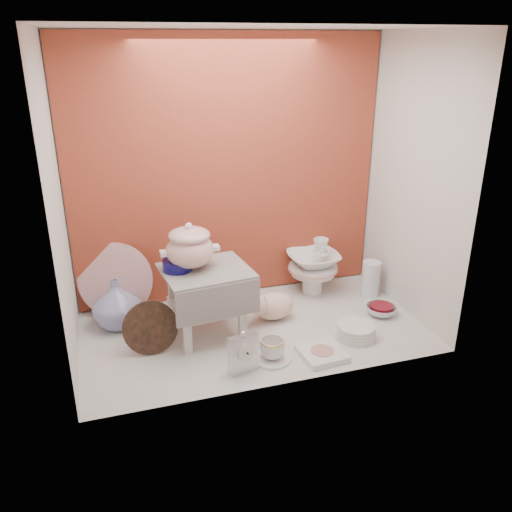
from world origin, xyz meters
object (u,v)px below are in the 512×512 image
(step_stool, at_px, (207,302))
(floral_platter, at_px, (115,280))
(gold_rim_teacup, at_px, (272,349))
(mantel_clock, at_px, (243,352))
(crystal_bowl, at_px, (381,310))
(blue_white_vase, at_px, (117,303))
(dinner_plate_stack, at_px, (356,331))
(plush_pig, at_px, (274,306))
(soup_tureen, at_px, (190,246))
(porcelain_tower, at_px, (313,266))

(step_stool, xyz_separation_m, floral_platter, (-0.44, 0.39, 0.02))
(gold_rim_teacup, bearing_deg, step_stool, 126.30)
(mantel_clock, distance_m, crystal_bowl, 0.95)
(blue_white_vase, relative_size, dinner_plate_stack, 1.30)
(floral_platter, bearing_deg, gold_rim_teacup, -46.58)
(dinner_plate_stack, relative_size, crystal_bowl, 1.24)
(floral_platter, distance_m, dinner_plate_stack, 1.35)
(floral_platter, height_order, plush_pig, floral_platter)
(floral_platter, bearing_deg, mantel_clock, -55.80)
(soup_tureen, xyz_separation_m, porcelain_tower, (0.79, 0.27, -0.32))
(mantel_clock, height_order, porcelain_tower, porcelain_tower)
(soup_tureen, xyz_separation_m, plush_pig, (0.45, 0.01, -0.41))
(mantel_clock, distance_m, porcelain_tower, 0.94)
(step_stool, xyz_separation_m, mantel_clock, (0.09, -0.38, -0.08))
(blue_white_vase, distance_m, gold_rim_teacup, 0.89)
(mantel_clock, xyz_separation_m, crystal_bowl, (0.90, 0.30, -0.08))
(step_stool, relative_size, floral_platter, 1.02)
(plush_pig, bearing_deg, floral_platter, 161.36)
(plush_pig, bearing_deg, porcelain_tower, 40.66)
(porcelain_tower, bearing_deg, blue_white_vase, -176.39)
(mantel_clock, bearing_deg, crystal_bowl, 2.23)
(soup_tureen, relative_size, mantel_clock, 1.36)
(floral_platter, bearing_deg, porcelain_tower, -4.15)
(mantel_clock, relative_size, plush_pig, 0.75)
(blue_white_vase, xyz_separation_m, crystal_bowl, (1.43, -0.31, -0.11))
(blue_white_vase, relative_size, mantel_clock, 1.31)
(step_stool, height_order, plush_pig, step_stool)
(blue_white_vase, height_order, porcelain_tower, porcelain_tower)
(step_stool, bearing_deg, dinner_plate_stack, -26.66)
(plush_pig, xyz_separation_m, dinner_plate_stack, (0.34, -0.32, -0.05))
(step_stool, distance_m, gold_rim_teacup, 0.43)
(mantel_clock, relative_size, dinner_plate_stack, 0.99)
(dinner_plate_stack, bearing_deg, gold_rim_teacup, -172.27)
(plush_pig, bearing_deg, step_stool, -168.97)
(plush_pig, height_order, dinner_plate_stack, plush_pig)
(step_stool, relative_size, blue_white_vase, 1.57)
(soup_tureen, bearing_deg, step_stool, -28.75)
(mantel_clock, xyz_separation_m, porcelain_tower, (0.64, 0.68, 0.07))
(porcelain_tower, bearing_deg, crystal_bowl, -56.20)
(floral_platter, distance_m, blue_white_vase, 0.17)
(blue_white_vase, bearing_deg, soup_tureen, -27.01)
(porcelain_tower, bearing_deg, gold_rim_teacup, -126.99)
(soup_tureen, relative_size, floral_platter, 0.67)
(plush_pig, bearing_deg, gold_rim_teacup, -106.66)
(floral_platter, relative_size, dinner_plate_stack, 1.99)
(crystal_bowl, bearing_deg, step_stool, 175.12)
(blue_white_vase, bearing_deg, floral_platter, 86.89)
(gold_rim_teacup, relative_size, dinner_plate_stack, 0.58)
(porcelain_tower, bearing_deg, soup_tureen, -161.43)
(gold_rim_teacup, bearing_deg, dinner_plate_stack, 7.73)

